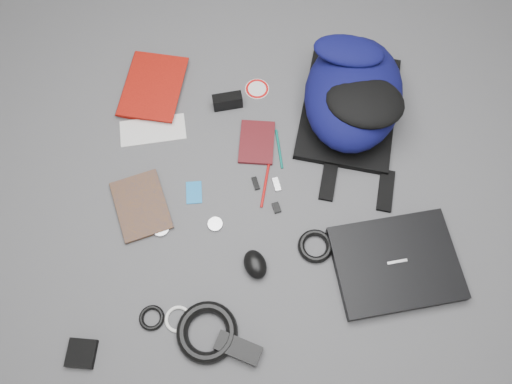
{
  "coord_description": "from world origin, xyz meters",
  "views": [
    {
      "loc": [
        -0.02,
        -0.65,
        1.55
      ],
      "look_at": [
        0.0,
        0.0,
        0.02
      ],
      "focal_mm": 35.0,
      "sensor_mm": 36.0,
      "label": 1
    }
  ],
  "objects_px": {
    "compact_camera": "(228,101)",
    "power_brick": "(238,348)",
    "backpack": "(354,93)",
    "textbook_red": "(125,83)",
    "pouch": "(81,353)",
    "dvd_case": "(257,142)",
    "laptop": "(396,263)",
    "comic_book": "(117,214)",
    "mouse": "(255,264)"
  },
  "relations": [
    {
      "from": "backpack",
      "to": "textbook_red",
      "type": "distance_m",
      "value": 0.83
    },
    {
      "from": "comic_book",
      "to": "pouch",
      "type": "bearing_deg",
      "value": -117.13
    },
    {
      "from": "compact_camera",
      "to": "power_brick",
      "type": "relative_size",
      "value": 0.77
    },
    {
      "from": "compact_camera",
      "to": "dvd_case",
      "type": "bearing_deg",
      "value": -66.71
    },
    {
      "from": "backpack",
      "to": "laptop",
      "type": "xyz_separation_m",
      "value": [
        0.09,
        -0.58,
        -0.09
      ]
    },
    {
      "from": "backpack",
      "to": "pouch",
      "type": "height_order",
      "value": "backpack"
    },
    {
      "from": "backpack",
      "to": "mouse",
      "type": "xyz_separation_m",
      "value": [
        -0.35,
        -0.57,
        -0.08
      ]
    },
    {
      "from": "textbook_red",
      "to": "comic_book",
      "type": "relative_size",
      "value": 1.27
    },
    {
      "from": "backpack",
      "to": "pouch",
      "type": "bearing_deg",
      "value": -123.55
    },
    {
      "from": "backpack",
      "to": "laptop",
      "type": "distance_m",
      "value": 0.59
    },
    {
      "from": "comic_book",
      "to": "mouse",
      "type": "height_order",
      "value": "mouse"
    },
    {
      "from": "textbook_red",
      "to": "comic_book",
      "type": "bearing_deg",
      "value": -78.29
    },
    {
      "from": "compact_camera",
      "to": "power_brick",
      "type": "distance_m",
      "value": 0.85
    },
    {
      "from": "mouse",
      "to": "pouch",
      "type": "distance_m",
      "value": 0.58
    },
    {
      "from": "comic_book",
      "to": "power_brick",
      "type": "xyz_separation_m",
      "value": [
        0.4,
        -0.44,
        0.01
      ]
    },
    {
      "from": "laptop",
      "to": "textbook_red",
      "type": "xyz_separation_m",
      "value": [
        -0.9,
        0.7,
        -0.0
      ]
    },
    {
      "from": "dvd_case",
      "to": "compact_camera",
      "type": "bearing_deg",
      "value": 128.14
    },
    {
      "from": "backpack",
      "to": "pouch",
      "type": "distance_m",
      "value": 1.2
    },
    {
      "from": "laptop",
      "to": "power_brick",
      "type": "xyz_separation_m",
      "value": [
        -0.5,
        -0.24,
        -0.0
      ]
    },
    {
      "from": "laptop",
      "to": "compact_camera",
      "type": "bearing_deg",
      "value": 122.42
    },
    {
      "from": "textbook_red",
      "to": "pouch",
      "type": "distance_m",
      "value": 0.95
    },
    {
      "from": "dvd_case",
      "to": "compact_camera",
      "type": "relative_size",
      "value": 1.6
    },
    {
      "from": "compact_camera",
      "to": "textbook_red",
      "type": "bearing_deg",
      "value": 156.19
    },
    {
      "from": "pouch",
      "to": "comic_book",
      "type": "bearing_deg",
      "value": 81.35
    },
    {
      "from": "textbook_red",
      "to": "compact_camera",
      "type": "relative_size",
      "value": 2.69
    },
    {
      "from": "dvd_case",
      "to": "pouch",
      "type": "distance_m",
      "value": 0.88
    },
    {
      "from": "laptop",
      "to": "compact_camera",
      "type": "relative_size",
      "value": 3.61
    },
    {
      "from": "laptop",
      "to": "comic_book",
      "type": "distance_m",
      "value": 0.91
    },
    {
      "from": "power_brick",
      "to": "pouch",
      "type": "xyz_separation_m",
      "value": [
        -0.46,
        -0.0,
        -0.01
      ]
    },
    {
      "from": "pouch",
      "to": "dvd_case",
      "type": "bearing_deg",
      "value": 52.52
    },
    {
      "from": "backpack",
      "to": "laptop",
      "type": "relative_size",
      "value": 1.36
    },
    {
      "from": "comic_book",
      "to": "laptop",
      "type": "bearing_deg",
      "value": -30.6
    },
    {
      "from": "dvd_case",
      "to": "backpack",
      "type": "bearing_deg",
      "value": 26.46
    },
    {
      "from": "mouse",
      "to": "power_brick",
      "type": "height_order",
      "value": "mouse"
    },
    {
      "from": "dvd_case",
      "to": "power_brick",
      "type": "relative_size",
      "value": 1.23
    },
    {
      "from": "backpack",
      "to": "laptop",
      "type": "height_order",
      "value": "backpack"
    },
    {
      "from": "laptop",
      "to": "dvd_case",
      "type": "xyz_separation_m",
      "value": [
        -0.43,
        0.45,
        -0.01
      ]
    },
    {
      "from": "laptop",
      "to": "power_brick",
      "type": "bearing_deg",
      "value": -162.43
    },
    {
      "from": "compact_camera",
      "to": "power_brick",
      "type": "bearing_deg",
      "value": -97.49
    },
    {
      "from": "laptop",
      "to": "pouch",
      "type": "distance_m",
      "value": 0.99
    },
    {
      "from": "compact_camera",
      "to": "laptop",
      "type": "bearing_deg",
      "value": -58.5
    },
    {
      "from": "textbook_red",
      "to": "compact_camera",
      "type": "xyz_separation_m",
      "value": [
        0.38,
        -0.1,
        0.01
      ]
    },
    {
      "from": "comic_book",
      "to": "compact_camera",
      "type": "height_order",
      "value": "compact_camera"
    },
    {
      "from": "textbook_red",
      "to": "power_brick",
      "type": "xyz_separation_m",
      "value": [
        0.41,
        -0.95,
        0.0
      ]
    },
    {
      "from": "compact_camera",
      "to": "power_brick",
      "type": "xyz_separation_m",
      "value": [
        0.03,
        -0.85,
        -0.01
      ]
    },
    {
      "from": "backpack",
      "to": "comic_book",
      "type": "relative_size",
      "value": 2.31
    },
    {
      "from": "backpack",
      "to": "mouse",
      "type": "height_order",
      "value": "backpack"
    },
    {
      "from": "mouse",
      "to": "pouch",
      "type": "height_order",
      "value": "mouse"
    },
    {
      "from": "power_brick",
      "to": "pouch",
      "type": "relative_size",
      "value": 1.65
    },
    {
      "from": "laptop",
      "to": "pouch",
      "type": "relative_size",
      "value": 4.61
    }
  ]
}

